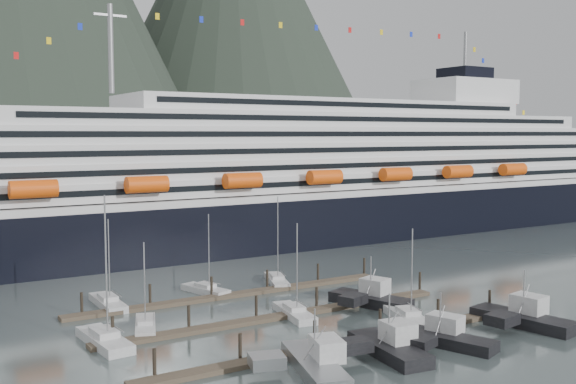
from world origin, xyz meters
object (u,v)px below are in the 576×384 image
Objects in this scene: cruise_ship at (297,184)px; sailboat_f at (206,290)px; trawler_c at (439,337)px; trawler_b at (388,347)px; sailboat_h at (408,318)px; sailboat_c at (294,313)px; sailboat_g at (277,281)px; sailboat_b at (145,326)px; trawler_a at (313,363)px; trawler_d at (523,318)px; trawler_e at (370,299)px; sailboat_a at (105,341)px; sailboat_e at (108,303)px.

cruise_ship reaches higher than sailboat_f.
cruise_ship is 16.51× the size of trawler_c.
sailboat_f is 35.29m from trawler_b.
sailboat_h is (15.10, -26.33, 0.01)m from sailboat_f.
sailboat_f is (-4.29, 17.29, -0.01)m from sailboat_c.
sailboat_g reaches higher than sailboat_h.
cruise_ship is at bearing -16.18° from sailboat_g.
sailboat_h is at bearing -95.47° from sailboat_b.
cruise_ship is 75.42m from trawler_c.
trawler_b is at bearing -73.78° from trawler_a.
sailboat_h is (10.81, -9.04, 0.01)m from sailboat_c.
sailboat_b is 31.69m from sailboat_h.
trawler_e is at bearing 19.40° from trawler_d.
sailboat_f is at bearing 46.66° from sailboat_h.
cruise_ship is 77.43m from sailboat_a.
sailboat_b is (5.78, 3.24, -0.08)m from sailboat_a.
trawler_a is 30.08m from trawler_d.
trawler_e is (20.43, 16.98, 0.04)m from trawler_a.
trawler_b reaches higher than trawler_a.
sailboat_g is at bearing -7.78° from trawler_e.
sailboat_e is 0.88× the size of sailboat_g.
trawler_d reaches higher than trawler_c.
sailboat_f reaches higher than trawler_b.
sailboat_c is at bearing -122.55° from cruise_ship.
sailboat_a is 1.39× the size of sailboat_e.
trawler_e is (-9.64, 17.05, -0.01)m from trawler_d.
trawler_e is at bearing -97.10° from sailboat_a.
sailboat_a is 35.24m from sailboat_g.
trawler_e is (30.04, -17.97, 0.52)m from sailboat_e.
trawler_a is at bearing 163.42° from sailboat_c.
sailboat_h reaches higher than sailboat_b.
sailboat_e reaches higher than trawler_a.
sailboat_b is at bearing 29.18° from trawler_c.
sailboat_e reaches higher than trawler_c.
trawler_c is (31.26, -18.90, 0.36)m from sailboat_a.
sailboat_g is at bearing 23.67° from sailboat_h.
sailboat_b is at bearing 60.22° from trawler_e.
sailboat_h is at bearing -110.20° from cruise_ship.
trawler_a is at bearing -121.15° from cruise_ship.
sailboat_b is 23.83m from trawler_a.
cruise_ship is 58.31m from trawler_e.
sailboat_g is 1.09× the size of trawler_c.
sailboat_a reaches higher than sailboat_f.
trawler_e is (11.54, -0.68, 0.51)m from sailboat_c.
sailboat_b is at bearing -176.45° from sailboat_e.
sailboat_f is 1.05× the size of trawler_b.
sailboat_b is at bearing 136.93° from sailboat_g.
sailboat_c reaches higher than trawler_c.
sailboat_b is at bearing 117.49° from sailboat_f.
sailboat_a reaches higher than sailboat_b.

